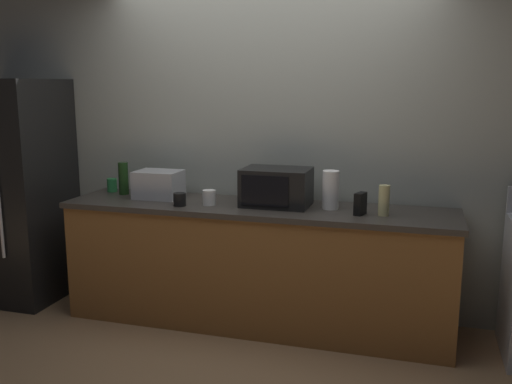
% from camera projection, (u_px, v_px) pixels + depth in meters
% --- Properties ---
extents(ground_plane, '(8.00, 8.00, 0.00)m').
position_uv_depth(ground_plane, '(240.00, 346.00, 3.83)').
color(ground_plane, '#93704C').
extents(back_wall, '(6.40, 0.10, 2.70)m').
position_uv_depth(back_wall, '(271.00, 138.00, 4.34)').
color(back_wall, '#9EA399').
rests_on(back_wall, ground_plane).
extents(counter_run, '(2.84, 0.64, 0.90)m').
position_uv_depth(counter_run, '(256.00, 265.00, 4.12)').
color(counter_run, brown).
rests_on(counter_run, ground_plane).
extents(refrigerator, '(0.72, 0.73, 1.80)m').
position_uv_depth(refrigerator, '(17.00, 191.00, 4.60)').
color(refrigerator, black).
rests_on(refrigerator, ground_plane).
extents(microwave, '(0.48, 0.35, 0.27)m').
position_uv_depth(microwave, '(276.00, 187.00, 4.02)').
color(microwave, black).
rests_on(microwave, counter_run).
extents(toaster_oven, '(0.34, 0.26, 0.21)m').
position_uv_depth(toaster_oven, '(159.00, 184.00, 4.29)').
color(toaster_oven, '#B7BABF').
rests_on(toaster_oven, counter_run).
extents(paper_towel_roll, '(0.12, 0.12, 0.27)m').
position_uv_depth(paper_towel_roll, '(331.00, 190.00, 3.91)').
color(paper_towel_roll, white).
rests_on(paper_towel_roll, counter_run).
extents(cordless_phone, '(0.08, 0.12, 0.15)m').
position_uv_depth(cordless_phone, '(360.00, 204.00, 3.74)').
color(cordless_phone, black).
rests_on(cordless_phone, counter_run).
extents(bottle_wine, '(0.08, 0.08, 0.25)m').
position_uv_depth(bottle_wine, '(123.00, 178.00, 4.43)').
color(bottle_wine, '#1E3F19').
rests_on(bottle_wine, counter_run).
extents(bottle_vinegar, '(0.07, 0.07, 0.21)m').
position_uv_depth(bottle_vinegar, '(384.00, 200.00, 3.71)').
color(bottle_vinegar, beige).
rests_on(bottle_vinegar, counter_run).
extents(mug_green, '(0.08, 0.08, 0.11)m').
position_uv_depth(mug_green, '(112.00, 185.00, 4.55)').
color(mug_green, '#2D8C47').
rests_on(mug_green, counter_run).
extents(mug_black, '(0.09, 0.09, 0.09)m').
position_uv_depth(mug_black, '(180.00, 199.00, 4.02)').
color(mug_black, black).
rests_on(mug_black, counter_run).
extents(mug_white, '(0.10, 0.10, 0.11)m').
position_uv_depth(mug_white, '(209.00, 197.00, 4.05)').
color(mug_white, white).
rests_on(mug_white, counter_run).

